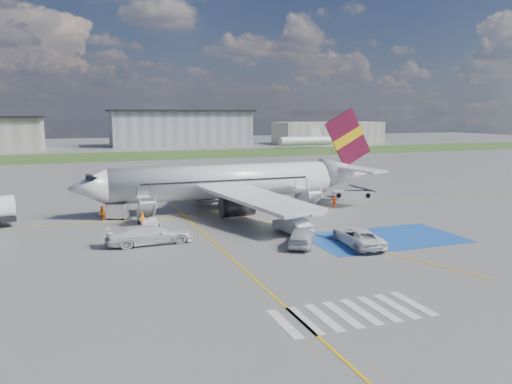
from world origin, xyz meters
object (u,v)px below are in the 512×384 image
at_px(gpu_cart, 117,212).
at_px(van_white_b, 150,232).
at_px(belt_loader, 353,194).
at_px(car_silver_b, 292,225).
at_px(airliner, 235,181).
at_px(van_white_a, 358,233).
at_px(car_silver_a, 302,236).

relative_size(gpu_cart, van_white_b, 0.44).
distance_m(belt_loader, car_silver_b, 22.93).
relative_size(airliner, gpu_cart, 14.75).
xyz_separation_m(belt_loader, car_silver_b, (-16.29, -16.14, 0.38)).
distance_m(gpu_cart, belt_loader, 31.57).
relative_size(gpu_cart, van_white_a, 0.46).
xyz_separation_m(airliner, car_silver_a, (0.24, -17.81, -2.54)).
relative_size(belt_loader, van_white_b, 1.03).
bearing_deg(car_silver_b, van_white_a, 112.74).
bearing_deg(van_white_b, gpu_cart, 5.93).
height_order(belt_loader, van_white_a, van_white_a).
xyz_separation_m(airliner, gpu_cart, (-13.64, -0.83, -2.59)).
bearing_deg(van_white_a, belt_loader, -112.27).
height_order(car_silver_a, van_white_b, van_white_b).
distance_m(belt_loader, van_white_a, 25.47).
bearing_deg(gpu_cart, van_white_a, -20.56).
height_order(airliner, van_white_a, airliner).
relative_size(car_silver_a, van_white_b, 0.88).
xyz_separation_m(gpu_cart, belt_loader, (31.34, 3.76, -0.39)).
xyz_separation_m(airliner, car_silver_b, (1.41, -13.21, -2.59)).
height_order(airliner, belt_loader, airliner).
relative_size(van_white_a, van_white_b, 0.95).
bearing_deg(van_white_b, belt_loader, -64.96).
bearing_deg(van_white_b, car_silver_a, -115.93).
bearing_deg(gpu_cart, airliner, 27.46).
xyz_separation_m(gpu_cart, car_silver_b, (15.05, -12.37, -0.00)).
distance_m(airliner, belt_loader, 18.19).
relative_size(gpu_cart, car_silver_b, 0.51).
bearing_deg(gpu_cart, belt_loader, 30.81).
height_order(car_silver_a, van_white_a, van_white_a).
height_order(car_silver_b, van_white_a, van_white_a).
distance_m(car_silver_a, car_silver_b, 4.75).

